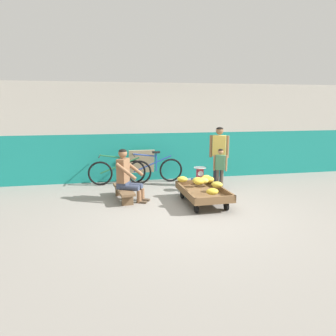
# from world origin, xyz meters

# --- Properties ---
(ground_plane) EXTENTS (80.00, 80.00, 0.00)m
(ground_plane) POSITION_xyz_m (0.00, 0.00, 0.00)
(ground_plane) COLOR gray
(back_wall) EXTENTS (16.00, 0.30, 2.66)m
(back_wall) POSITION_xyz_m (0.00, 3.10, 1.33)
(back_wall) COLOR #19847A
(back_wall) RESTS_ON ground
(banana_cart) EXTENTS (0.88, 1.46, 0.36)m
(banana_cart) POSITION_xyz_m (0.38, 0.54, 0.24)
(banana_cart) COLOR brown
(banana_cart) RESTS_ON ground
(banana_pile) EXTENTS (0.89, 1.38, 0.26)m
(banana_pile) POSITION_xyz_m (0.42, 0.67, 0.46)
(banana_pile) COLOR gold
(banana_pile) RESTS_ON banana_cart
(low_bench) EXTENTS (0.44, 1.13, 0.27)m
(low_bench) POSITION_xyz_m (-1.25, 1.17, 0.20)
(low_bench) COLOR brown
(low_bench) RESTS_ON ground
(vendor_seated) EXTENTS (0.74, 0.64, 1.14)m
(vendor_seated) POSITION_xyz_m (-1.17, 1.12, 0.57)
(vendor_seated) COLOR brown
(vendor_seated) RESTS_ON ground
(plastic_crate) EXTENTS (0.36, 0.28, 0.30)m
(plastic_crate) POSITION_xyz_m (0.62, 1.54, 0.15)
(plastic_crate) COLOR #234CA8
(plastic_crate) RESTS_ON ground
(weighing_scale) EXTENTS (0.30, 0.30, 0.29)m
(weighing_scale) POSITION_xyz_m (0.62, 1.54, 0.45)
(weighing_scale) COLOR #28282D
(weighing_scale) RESTS_ON plastic_crate
(bicycle_near_left) EXTENTS (1.66, 0.48, 0.86)m
(bicycle_near_left) POSITION_xyz_m (-1.25, 2.57, 0.35)
(bicycle_near_left) COLOR black
(bicycle_near_left) RESTS_ON ground
(bicycle_far_left) EXTENTS (1.66, 0.48, 0.86)m
(bicycle_far_left) POSITION_xyz_m (-0.38, 2.63, 0.35)
(bicycle_far_left) COLOR black
(bicycle_far_left) RESTS_ON ground
(sign_board) EXTENTS (0.70, 0.24, 0.88)m
(sign_board) POSITION_xyz_m (-0.64, 2.91, 0.44)
(sign_board) COLOR #C6B289
(sign_board) RESTS_ON ground
(customer_adult) EXTENTS (0.45, 0.32, 1.53)m
(customer_adult) POSITION_xyz_m (1.22, 1.89, 0.95)
(customer_adult) COLOR #232328
(customer_adult) RESTS_ON ground
(customer_child) EXTENTS (0.30, 0.22, 1.05)m
(customer_child) POSITION_xyz_m (1.08, 1.41, 0.65)
(customer_child) COLOR brown
(customer_child) RESTS_ON ground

